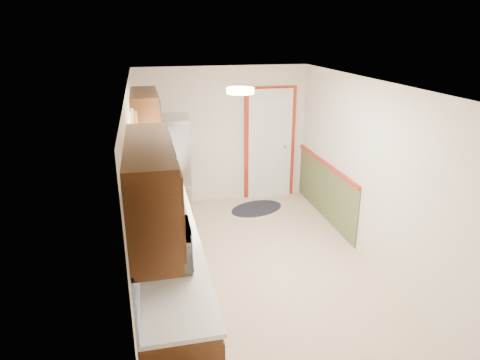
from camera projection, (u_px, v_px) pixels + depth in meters
name	position (u px, v px, depth m)	size (l,w,h in m)	color
room_shell	(260.00, 183.00, 5.26)	(3.20, 5.20, 2.52)	beige
kitchen_run	(162.00, 232.00, 4.87)	(0.63, 4.00, 2.20)	#381D0C
back_wall_trim	(281.00, 153.00, 7.60)	(1.12, 2.30, 2.08)	maroon
ceiling_fixture	(240.00, 91.00, 4.62)	(0.30, 0.30, 0.06)	#FFD88C
microwave	(169.00, 242.00, 3.93)	(0.60, 0.33, 0.41)	white
refrigerator	(168.00, 169.00, 6.89)	(0.77, 0.75, 1.71)	#B7B7BC
rug	(257.00, 208.00, 7.51)	(0.97, 0.63, 0.01)	black
cooktop	(159.00, 174.00, 6.35)	(0.54, 0.64, 0.02)	black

